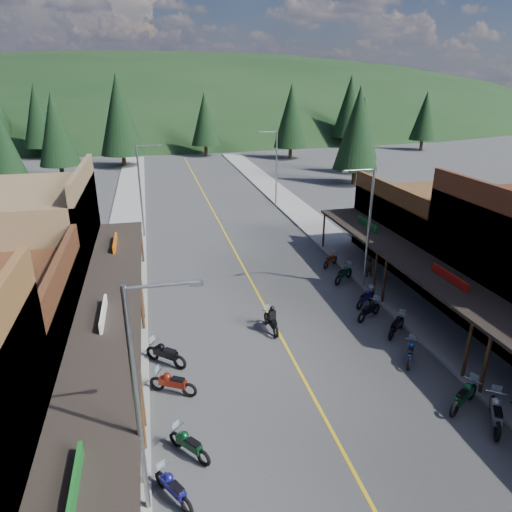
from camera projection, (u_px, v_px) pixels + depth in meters
ground at (300, 372)px, 21.70m from camera, size 220.00×220.00×0.00m
centerline at (228, 238)px, 39.85m from camera, size 0.15×90.00×0.01m
sidewalk_west at (125, 245)px, 37.99m from camera, size 3.40×94.00×0.15m
sidewalk_east at (322, 231)px, 41.67m from camera, size 3.40×94.00×0.15m
shop_west_3 at (28, 246)px, 27.76m from camera, size 10.90×10.20×8.20m
shop_east_3 at (429, 230)px, 33.95m from camera, size 10.90×10.20×6.20m
streetlight_0 at (141, 396)px, 13.17m from camera, size 2.16×0.18×8.00m
streetlight_1 at (142, 187)px, 38.58m from camera, size 2.16×0.18×8.00m
streetlight_2 at (367, 224)px, 28.82m from camera, size 2.16×0.18×8.00m
streetlight_3 at (275, 165)px, 48.79m from camera, size 2.16×0.18×8.00m
ridge_hill at (166, 123)px, 144.24m from camera, size 310.00×140.00×60.00m
pine_1 at (38, 115)px, 77.54m from camera, size 5.88×5.88×12.50m
pine_2 at (119, 114)px, 69.34m from camera, size 6.72×6.72×14.00m
pine_3 at (205, 119)px, 80.11m from camera, size 5.04×5.04×11.00m
pine_4 at (291, 116)px, 77.35m from camera, size 5.88×5.88×12.50m
pine_5 at (350, 106)px, 91.36m from camera, size 6.72×6.72×14.00m
pine_6 at (425, 116)px, 87.18m from camera, size 5.04×5.04×11.00m
pine_8 at (3, 146)px, 51.19m from camera, size 4.48×4.48×10.00m
pine_9 at (362, 129)px, 65.32m from camera, size 4.93×4.93×10.80m
pine_10 at (55, 129)px, 60.82m from camera, size 5.38×5.38×11.60m
pine_11 at (358, 128)px, 57.82m from camera, size 5.82×5.82×12.40m
bike_west_5 at (173, 487)px, 14.88m from camera, size 1.62×2.06×1.15m
bike_west_6 at (189, 443)px, 16.66m from camera, size 1.80×2.02×1.17m
bike_west_7 at (173, 382)px, 19.96m from camera, size 2.26×1.71×1.25m
bike_west_8 at (166, 353)px, 22.01m from camera, size 2.25×2.10×1.32m
bike_east_5 at (496, 412)px, 18.11m from camera, size 1.95×2.39×1.34m
bike_east_6 at (464, 395)px, 19.11m from camera, size 2.34×1.77×1.29m
bike_east_7 at (410, 352)px, 22.26m from camera, size 1.66×2.03×1.14m
bike_east_8 at (397, 324)px, 24.71m from camera, size 2.02×1.87×1.18m
bike_east_9 at (369, 309)px, 26.33m from camera, size 2.14×1.64×1.19m
bike_east_10 at (366, 297)px, 27.87m from camera, size 2.02×1.75×1.15m
bike_east_11 at (344, 273)px, 31.18m from camera, size 2.17×1.94×1.25m
bike_east_12 at (331, 260)px, 33.72m from camera, size 1.87×1.72×1.09m
rider_on_bike at (271, 320)px, 25.04m from camera, size 0.88×2.16×1.61m
pedestrian_east_b at (367, 265)px, 31.61m from camera, size 0.87×0.64×1.61m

